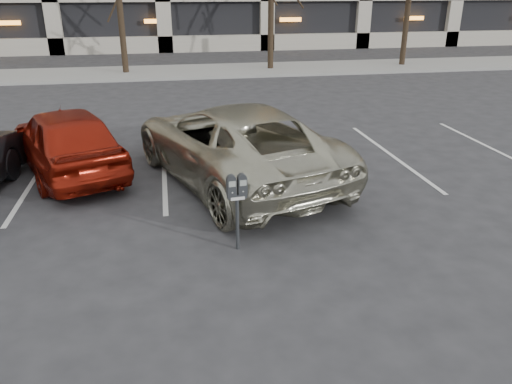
{
  "coord_description": "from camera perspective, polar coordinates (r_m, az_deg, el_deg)",
  "views": [
    {
      "loc": [
        -1.26,
        -8.74,
        3.92
      ],
      "look_at": [
        0.05,
        -1.58,
        0.9
      ],
      "focal_mm": 35.0,
      "sensor_mm": 36.0,
      "label": 1
    }
  ],
  "objects": [
    {
      "name": "ground",
      "position": [
        9.66,
        -1.98,
        -1.41
      ],
      "size": [
        140.0,
        140.0,
        0.0
      ],
      "primitive_type": "plane",
      "color": "#28282B",
      "rests_on": "ground"
    },
    {
      "name": "sidewalk",
      "position": [
        25.07,
        -7.59,
        13.49
      ],
      "size": [
        80.0,
        4.0,
        0.12
      ],
      "primitive_type": "cube",
      "color": "gray",
      "rests_on": "ground"
    },
    {
      "name": "stall_lines",
      "position": [
        11.71,
        -10.46,
        2.63
      ],
      "size": [
        16.9,
        5.2,
        0.0
      ],
      "color": "silver",
      "rests_on": "ground"
    },
    {
      "name": "parking_meter",
      "position": [
        7.66,
        -2.2,
        -0.21
      ],
      "size": [
        0.33,
        0.16,
        1.25
      ],
      "rotation": [
        0.0,
        0.0,
        0.11
      ],
      "color": "black",
      "rests_on": "ground"
    },
    {
      "name": "suv_silver",
      "position": [
        10.65,
        -2.55,
        5.66
      ],
      "size": [
        4.53,
        6.55,
        1.67
      ],
      "rotation": [
        0.0,
        0.0,
        3.47
      ],
      "color": "#B5B29A",
      "rests_on": "ground"
    },
    {
      "name": "car_red",
      "position": [
        11.86,
        -20.87,
        5.59
      ],
      "size": [
        3.34,
        4.81,
        1.52
      ],
      "primitive_type": "imported",
      "rotation": [
        0.0,
        0.0,
        3.53
      ],
      "color": "maroon",
      "rests_on": "ground"
    }
  ]
}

